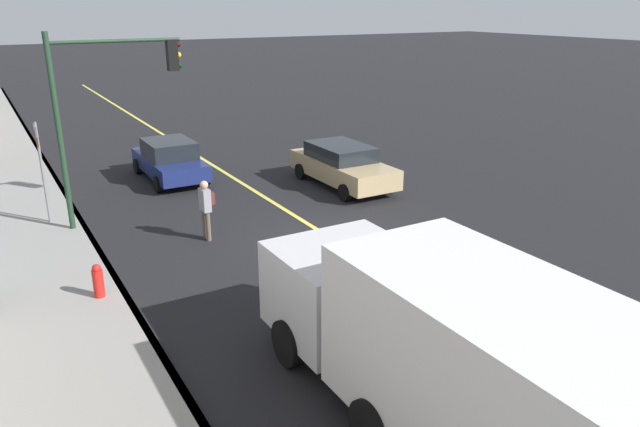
{
  "coord_description": "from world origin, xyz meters",
  "views": [
    {
      "loc": [
        -13.62,
        8.36,
        6.4
      ],
      "look_at": [
        -1.35,
        1.2,
        1.41
      ],
      "focal_mm": 33.6,
      "sensor_mm": 36.0,
      "label": 1
    }
  ],
  "objects_px": {
    "truck_white": "(463,358)",
    "street_sign_post": "(42,167)",
    "car_navy": "(170,160)",
    "traffic_light_mast": "(107,96)",
    "pedestrian_with_backpack": "(206,205)",
    "car_tan": "(342,165)",
    "fire_hydrant": "(98,284)"
  },
  "relations": [
    {
      "from": "truck_white",
      "to": "street_sign_post",
      "type": "bearing_deg",
      "value": 16.75
    },
    {
      "from": "car_navy",
      "to": "traffic_light_mast",
      "type": "xyz_separation_m",
      "value": [
        -4.14,
        2.81,
        3.13
      ]
    },
    {
      "from": "pedestrian_with_backpack",
      "to": "traffic_light_mast",
      "type": "xyz_separation_m",
      "value": [
        2.49,
        1.87,
        2.88
      ]
    },
    {
      "from": "car_tan",
      "to": "car_navy",
      "type": "bearing_deg",
      "value": 52.79
    },
    {
      "from": "car_navy",
      "to": "fire_hydrant",
      "type": "xyz_separation_m",
      "value": [
        -9.08,
        4.41,
        -0.31
      ]
    },
    {
      "from": "street_sign_post",
      "to": "fire_hydrant",
      "type": "bearing_deg",
      "value": -177.04
    },
    {
      "from": "car_navy",
      "to": "traffic_light_mast",
      "type": "relative_size",
      "value": 0.77
    },
    {
      "from": "truck_white",
      "to": "fire_hydrant",
      "type": "bearing_deg",
      "value": 26.32
    },
    {
      "from": "car_navy",
      "to": "traffic_light_mast",
      "type": "distance_m",
      "value": 5.9
    },
    {
      "from": "traffic_light_mast",
      "to": "street_sign_post",
      "type": "height_order",
      "value": "traffic_light_mast"
    },
    {
      "from": "car_tan",
      "to": "traffic_light_mast",
      "type": "relative_size",
      "value": 0.84
    },
    {
      "from": "car_navy",
      "to": "car_tan",
      "type": "xyz_separation_m",
      "value": [
        -4.0,
        -5.27,
        0.02
      ]
    },
    {
      "from": "pedestrian_with_backpack",
      "to": "street_sign_post",
      "type": "relative_size",
      "value": 0.55
    },
    {
      "from": "car_tan",
      "to": "street_sign_post",
      "type": "bearing_deg",
      "value": 85.36
    },
    {
      "from": "car_tan",
      "to": "fire_hydrant",
      "type": "bearing_deg",
      "value": 117.68
    },
    {
      "from": "street_sign_post",
      "to": "fire_hydrant",
      "type": "relative_size",
      "value": 3.39
    },
    {
      "from": "car_tan",
      "to": "street_sign_post",
      "type": "height_order",
      "value": "street_sign_post"
    },
    {
      "from": "car_navy",
      "to": "car_tan",
      "type": "bearing_deg",
      "value": -127.21
    },
    {
      "from": "truck_white",
      "to": "traffic_light_mast",
      "type": "relative_size",
      "value": 1.42
    },
    {
      "from": "car_navy",
      "to": "pedestrian_with_backpack",
      "type": "bearing_deg",
      "value": 171.87
    },
    {
      "from": "pedestrian_with_backpack",
      "to": "fire_hydrant",
      "type": "distance_m",
      "value": 4.27
    },
    {
      "from": "car_tan",
      "to": "pedestrian_with_backpack",
      "type": "bearing_deg",
      "value": 112.92
    },
    {
      "from": "truck_white",
      "to": "fire_hydrant",
      "type": "relative_size",
      "value": 8.64
    },
    {
      "from": "pedestrian_with_backpack",
      "to": "street_sign_post",
      "type": "height_order",
      "value": "street_sign_post"
    },
    {
      "from": "pedestrian_with_backpack",
      "to": "truck_white",
      "type": "bearing_deg",
      "value": -178.35
    },
    {
      "from": "traffic_light_mast",
      "to": "fire_hydrant",
      "type": "height_order",
      "value": "traffic_light_mast"
    },
    {
      "from": "street_sign_post",
      "to": "pedestrian_with_backpack",
      "type": "bearing_deg",
      "value": -132.43
    },
    {
      "from": "car_navy",
      "to": "truck_white",
      "type": "distance_m",
      "value": 16.68
    },
    {
      "from": "car_tan",
      "to": "traffic_light_mast",
      "type": "xyz_separation_m",
      "value": [
        -0.14,
        8.08,
        3.11
      ]
    },
    {
      "from": "fire_hydrant",
      "to": "pedestrian_with_backpack",
      "type": "bearing_deg",
      "value": -54.72
    },
    {
      "from": "traffic_light_mast",
      "to": "car_navy",
      "type": "bearing_deg",
      "value": -34.17
    },
    {
      "from": "truck_white",
      "to": "fire_hydrant",
      "type": "distance_m",
      "value": 8.52
    }
  ]
}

